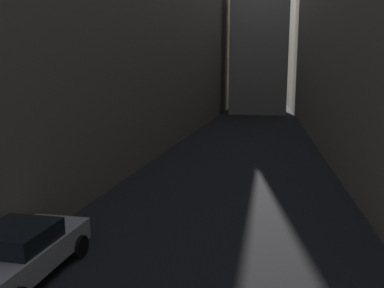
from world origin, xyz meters
The scene contains 3 objects.
ground_plane centered at (0.00, 48.00, 0.00)m, with size 264.00×264.00×0.00m, color black.
building_block_left centered at (-11.96, 50.00, 11.17)m, with size 12.91×108.00×22.33m, color #756B5B.
parked_car_left_third centered at (-4.40, 18.06, 0.75)m, with size 2.05×4.22×1.46m.
Camera 1 is at (1.80, 9.95, 5.12)m, focal length 35.47 mm.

